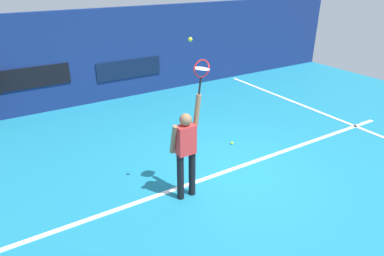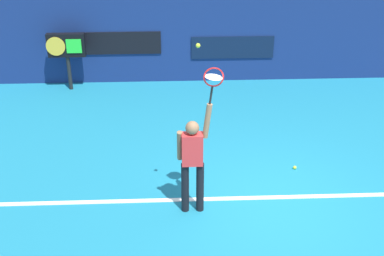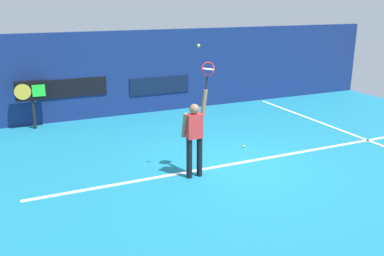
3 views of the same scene
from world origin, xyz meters
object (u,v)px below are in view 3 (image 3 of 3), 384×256
(tennis_racket, at_px, (208,71))
(scoreboard_clock, at_px, (31,92))
(tennis_player, at_px, (194,134))
(spare_ball, at_px, (244,146))
(tennis_ball, at_px, (199,46))

(tennis_racket, xyz_separation_m, scoreboard_clock, (-3.28, 5.43, -1.25))
(scoreboard_clock, bearing_deg, tennis_player, -61.35)
(tennis_racket, xyz_separation_m, spare_ball, (1.73, 1.23, -2.36))
(tennis_player, xyz_separation_m, tennis_ball, (0.08, -0.03, 1.92))
(scoreboard_clock, bearing_deg, tennis_ball, -60.85)
(tennis_ball, relative_size, scoreboard_clock, 0.05)
(tennis_racket, bearing_deg, tennis_ball, -173.62)
(tennis_racket, height_order, scoreboard_clock, tennis_racket)
(scoreboard_clock, distance_m, spare_ball, 6.63)
(tennis_ball, height_order, scoreboard_clock, tennis_ball)
(tennis_player, relative_size, tennis_racket, 3.22)
(tennis_racket, distance_m, tennis_ball, 0.59)
(tennis_player, bearing_deg, tennis_racket, -0.78)
(tennis_racket, relative_size, scoreboard_clock, 0.41)
(tennis_player, bearing_deg, tennis_ball, -21.26)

